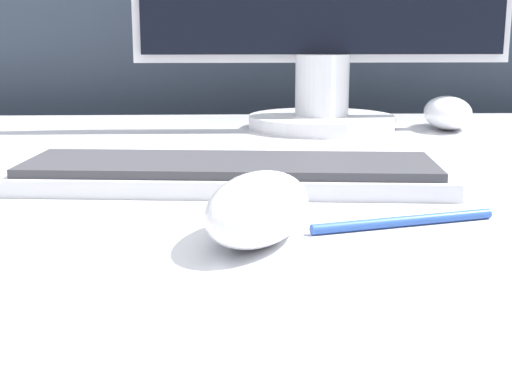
{
  "coord_description": "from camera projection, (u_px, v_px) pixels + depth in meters",
  "views": [
    {
      "loc": [
        -0.04,
        -0.67,
        0.92
      ],
      "look_at": [
        -0.02,
        -0.15,
        0.8
      ],
      "focal_mm": 50.0,
      "sensor_mm": 36.0,
      "label": 1
    }
  ],
  "objects": [
    {
      "name": "partition_panel",
      "position": [
        246.0,
        145.0,
        1.38
      ],
      "size": [
        5.0,
        0.03,
        1.4
      ],
      "color": "#333D4C",
      "rests_on": "ground_plane"
    },
    {
      "name": "computer_mouse_near",
      "position": [
        258.0,
        208.0,
        0.49
      ],
      "size": [
        0.1,
        0.14,
        0.05
      ],
      "rotation": [
        0.0,
        0.0,
        -0.33
      ],
      "color": "white",
      "rests_on": "desk"
    },
    {
      "name": "keyboard",
      "position": [
        230.0,
        173.0,
        0.67
      ],
      "size": [
        0.42,
        0.16,
        0.02
      ],
      "rotation": [
        0.0,
        0.0,
        -0.09
      ],
      "color": "silver",
      "rests_on": "desk"
    },
    {
      "name": "computer_mouse_far",
      "position": [
        448.0,
        113.0,
        1.05
      ],
      "size": [
        0.09,
        0.14,
        0.05
      ],
      "rotation": [
        0.0,
        0.0,
        -0.16
      ],
      "color": "white",
      "rests_on": "desk"
    },
    {
      "name": "pen",
      "position": [
        404.0,
        221.0,
        0.53
      ],
      "size": [
        0.15,
        0.05,
        0.01
      ],
      "rotation": [
        0.0,
        0.0,
        0.28
      ],
      "color": "#284C9E",
      "rests_on": "desk"
    }
  ]
}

